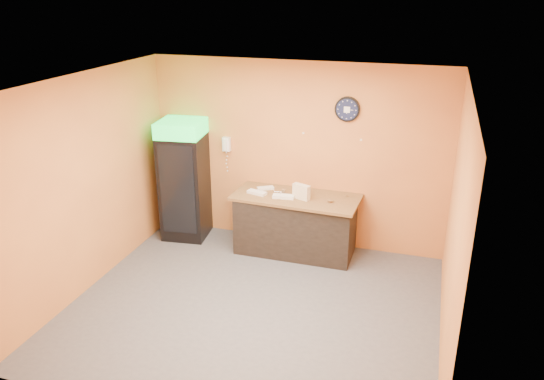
% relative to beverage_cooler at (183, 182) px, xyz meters
% --- Properties ---
extents(floor, '(4.50, 4.50, 0.00)m').
position_rel_beverage_cooler_xyz_m(floor, '(1.71, -1.61, -0.92)').
color(floor, '#47474C').
rests_on(floor, ground).
extents(back_wall, '(4.50, 0.02, 2.80)m').
position_rel_beverage_cooler_xyz_m(back_wall, '(1.71, 0.39, 0.48)').
color(back_wall, orange).
rests_on(back_wall, floor).
extents(left_wall, '(0.02, 4.00, 2.80)m').
position_rel_beverage_cooler_xyz_m(left_wall, '(-0.54, -1.61, 0.48)').
color(left_wall, orange).
rests_on(left_wall, floor).
extents(right_wall, '(0.02, 4.00, 2.80)m').
position_rel_beverage_cooler_xyz_m(right_wall, '(3.96, -1.61, 0.48)').
color(right_wall, orange).
rests_on(right_wall, floor).
extents(ceiling, '(4.50, 4.00, 0.02)m').
position_rel_beverage_cooler_xyz_m(ceiling, '(1.71, -1.61, 1.88)').
color(ceiling, white).
rests_on(ceiling, back_wall).
extents(beverage_cooler, '(0.74, 0.74, 1.89)m').
position_rel_beverage_cooler_xyz_m(beverage_cooler, '(0.00, 0.00, 0.00)').
color(beverage_cooler, black).
rests_on(beverage_cooler, floor).
extents(prep_counter, '(1.72, 0.77, 0.86)m').
position_rel_beverage_cooler_xyz_m(prep_counter, '(1.82, 0.01, -0.49)').
color(prep_counter, black).
rests_on(prep_counter, floor).
extents(wall_clock, '(0.36, 0.06, 0.36)m').
position_rel_beverage_cooler_xyz_m(wall_clock, '(2.45, 0.36, 1.23)').
color(wall_clock, black).
rests_on(wall_clock, back_wall).
extents(wall_phone, '(0.12, 0.11, 0.22)m').
position_rel_beverage_cooler_xyz_m(wall_phone, '(0.61, 0.34, 0.56)').
color(wall_phone, white).
rests_on(wall_phone, back_wall).
extents(butcher_paper, '(1.87, 0.91, 0.04)m').
position_rel_beverage_cooler_xyz_m(butcher_paper, '(1.82, 0.01, -0.04)').
color(butcher_paper, brown).
rests_on(butcher_paper, prep_counter).
extents(sub_roll_stack, '(0.27, 0.17, 0.22)m').
position_rel_beverage_cooler_xyz_m(sub_roll_stack, '(1.92, -0.07, 0.09)').
color(sub_roll_stack, beige).
rests_on(sub_roll_stack, butcher_paper).
extents(wrapped_sandwich_left, '(0.31, 0.18, 0.04)m').
position_rel_beverage_cooler_xyz_m(wrapped_sandwich_left, '(1.24, -0.08, -0.00)').
color(wrapped_sandwich_left, silver).
rests_on(wrapped_sandwich_left, butcher_paper).
extents(wrapped_sandwich_mid, '(0.32, 0.16, 0.04)m').
position_rel_beverage_cooler_xyz_m(wrapped_sandwich_mid, '(1.66, -0.12, -0.00)').
color(wrapped_sandwich_mid, silver).
rests_on(wrapped_sandwich_mid, butcher_paper).
extents(wrapped_sandwich_right, '(0.26, 0.22, 0.04)m').
position_rel_beverage_cooler_xyz_m(wrapped_sandwich_right, '(1.31, 0.13, -0.00)').
color(wrapped_sandwich_right, silver).
rests_on(wrapped_sandwich_right, butcher_paper).
extents(kitchen_tool, '(0.06, 0.06, 0.06)m').
position_rel_beverage_cooler_xyz_m(kitchen_tool, '(1.61, 0.06, 0.01)').
color(kitchen_tool, silver).
rests_on(kitchen_tool, butcher_paper).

